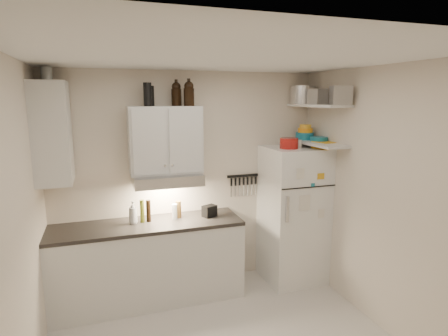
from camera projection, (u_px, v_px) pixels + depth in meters
name	position (u px, v px, depth m)	size (l,w,h in m)	color
ceiling	(230.00, 56.00, 2.89)	(3.20, 3.00, 0.02)	white
back_wall	(189.00, 181.00, 4.54)	(3.20, 0.02, 2.60)	beige
left_wall	(14.00, 241.00, 2.63)	(0.02, 3.00, 2.60)	beige
right_wall	(386.00, 201.00, 3.63)	(0.02, 3.00, 2.60)	beige
base_cabinet	(149.00, 264.00, 4.24)	(2.10, 0.60, 0.88)	silver
countertop	(147.00, 225.00, 4.15)	(2.10, 0.62, 0.04)	#272421
upper_cabinet	(165.00, 140.00, 4.18)	(0.80, 0.33, 0.75)	silver
side_cabinet	(52.00, 133.00, 3.68)	(0.33, 0.55, 1.00)	silver
range_hood	(167.00, 179.00, 4.20)	(0.76, 0.46, 0.12)	silver
fridge	(293.00, 215.00, 4.68)	(0.70, 0.68, 1.70)	white
shelf_hi	(318.00, 106.00, 4.37)	(0.30, 0.95, 0.03)	silver
shelf_lo	(316.00, 143.00, 4.45)	(0.30, 0.95, 0.03)	silver
knife_strip	(243.00, 176.00, 4.73)	(0.42, 0.02, 0.03)	black
dutch_oven	(289.00, 143.00, 4.41)	(0.22, 0.22, 0.13)	#9F1612
book_stack	(325.00, 145.00, 4.40)	(0.20, 0.24, 0.08)	gold
spice_jar	(299.00, 144.00, 4.43)	(0.06, 0.06, 0.10)	silver
stock_pot	(302.00, 95.00, 4.63)	(0.31, 0.31, 0.22)	silver
tin_a	(318.00, 97.00, 4.35)	(0.18, 0.16, 0.18)	#AAAAAD
tin_b	(341.00, 95.00, 3.99)	(0.20, 0.20, 0.20)	#AAAAAD
bowl_teal	(305.00, 136.00, 4.68)	(0.23, 0.23, 0.09)	#19748D
bowl_orange	(305.00, 130.00, 4.65)	(0.18, 0.18, 0.05)	orange
bowl_yellow	(305.00, 126.00, 4.64)	(0.14, 0.14, 0.05)	gold
plates	(319.00, 139.00, 4.50)	(0.21, 0.21, 0.05)	#19748D
growler_a	(176.00, 94.00, 4.17)	(0.11, 0.11, 0.27)	black
growler_b	(189.00, 93.00, 4.12)	(0.12, 0.12, 0.28)	black
thermos_a	(151.00, 96.00, 4.10)	(0.08, 0.08, 0.22)	black
thermos_b	(148.00, 94.00, 3.97)	(0.09, 0.09, 0.25)	black
side_jar	(46.00, 74.00, 3.69)	(0.10, 0.10, 0.14)	silver
soap_bottle	(133.00, 211.00, 4.11)	(0.11, 0.11, 0.28)	silver
pepper_mill	(178.00, 209.00, 4.33)	(0.06, 0.06, 0.20)	brown
oil_bottle	(142.00, 211.00, 4.16)	(0.05, 0.05, 0.26)	#545916
vinegar_bottle	(149.00, 211.00, 4.18)	(0.05, 0.05, 0.25)	black
clear_bottle	(175.00, 212.00, 4.27)	(0.06, 0.06, 0.18)	silver
red_jar	(178.00, 211.00, 4.36)	(0.07, 0.07, 0.14)	#9F1612
caddy	(209.00, 211.00, 4.38)	(0.15, 0.11, 0.13)	black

